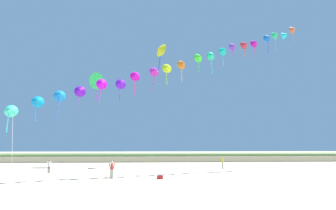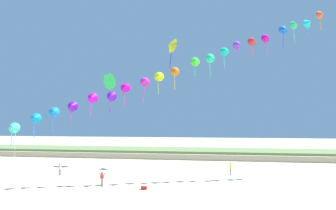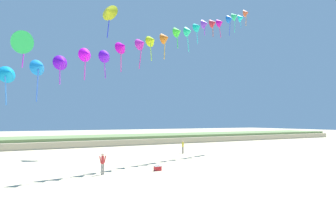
{
  "view_description": "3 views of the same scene",
  "coord_description": "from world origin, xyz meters",
  "px_view_note": "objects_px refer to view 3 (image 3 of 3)",
  "views": [
    {
      "loc": [
        -1.71,
        -16.84,
        3.17
      ],
      "look_at": [
        -0.04,
        10.03,
        7.32
      ],
      "focal_mm": 28.0,
      "sensor_mm": 36.0,
      "label": 1
    },
    {
      "loc": [
        6.65,
        -20.73,
        6.62
      ],
      "look_at": [
        0.79,
        13.24,
        8.74
      ],
      "focal_mm": 32.0,
      "sensor_mm": 36.0,
      "label": 2
    },
    {
      "loc": [
        -12.54,
        -13.75,
        4.2
      ],
      "look_at": [
        2.68,
        13.4,
        5.83
      ],
      "focal_mm": 32.0,
      "sensor_mm": 36.0,
      "label": 3
    }
  ],
  "objects_px": {
    "person_near_right": "(183,146)",
    "large_kite_mid_trail": "(109,11)",
    "beach_cooler": "(158,168)",
    "large_kite_low_lead": "(24,42)",
    "person_mid_center": "(103,162)"
  },
  "relations": [
    {
      "from": "person_mid_center",
      "to": "large_kite_mid_trail",
      "type": "xyz_separation_m",
      "value": [
        4.96,
        14.33,
        17.53
      ]
    },
    {
      "from": "person_near_right",
      "to": "large_kite_low_lead",
      "type": "distance_m",
      "value": 22.88
    },
    {
      "from": "person_mid_center",
      "to": "large_kite_low_lead",
      "type": "height_order",
      "value": "large_kite_low_lead"
    },
    {
      "from": "person_near_right",
      "to": "person_mid_center",
      "type": "height_order",
      "value": "person_mid_center"
    },
    {
      "from": "person_mid_center",
      "to": "beach_cooler",
      "type": "height_order",
      "value": "person_mid_center"
    },
    {
      "from": "large_kite_low_lead",
      "to": "beach_cooler",
      "type": "xyz_separation_m",
      "value": [
        9.51,
        -15.83,
        -13.16
      ]
    },
    {
      "from": "person_near_right",
      "to": "large_kite_low_lead",
      "type": "xyz_separation_m",
      "value": [
        -18.35,
        5.73,
        12.41
      ]
    },
    {
      "from": "person_near_right",
      "to": "beach_cooler",
      "type": "xyz_separation_m",
      "value": [
        -8.84,
        -10.09,
        -0.75
      ]
    },
    {
      "from": "person_near_right",
      "to": "large_kite_mid_trail",
      "type": "relative_size",
      "value": 0.35
    },
    {
      "from": "large_kite_low_lead",
      "to": "large_kite_mid_trail",
      "type": "relative_size",
      "value": 0.92
    },
    {
      "from": "large_kite_mid_trail",
      "to": "large_kite_low_lead",
      "type": "bearing_deg",
      "value": 173.53
    },
    {
      "from": "large_kite_mid_trail",
      "to": "person_mid_center",
      "type": "bearing_deg",
      "value": -109.11
    },
    {
      "from": "person_mid_center",
      "to": "large_kite_low_lead",
      "type": "distance_m",
      "value": 20.41
    },
    {
      "from": "large_kite_mid_trail",
      "to": "beach_cooler",
      "type": "relative_size",
      "value": 8.27
    },
    {
      "from": "person_mid_center",
      "to": "beach_cooler",
      "type": "xyz_separation_m",
      "value": [
        4.62,
        -0.38,
        -0.75
      ]
    }
  ]
}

